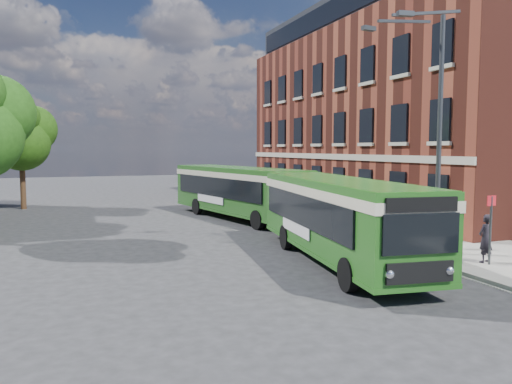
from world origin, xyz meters
name	(u,v)px	position (x,y,z in m)	size (l,w,h in m)	color
ground	(290,256)	(0.00, 0.00, 0.00)	(120.00, 120.00, 0.00)	#262528
pavement	(343,218)	(7.00, 8.00, 0.07)	(6.00, 48.00, 0.15)	gray
kerb_line	(295,222)	(3.95, 8.00, 0.01)	(0.12, 48.00, 0.01)	beige
brick_office	(403,107)	(14.00, 12.00, 6.97)	(12.10, 26.00, 14.20)	maroon
street_lamp	(432,130)	(4.84, -2.00, 4.79)	(2.96, 2.38, 9.00)	#3A3D3F
bus_stop_sign	(491,225)	(5.60, -4.20, 1.51)	(0.35, 0.08, 2.52)	#3A3D3F
bus_front	(338,212)	(1.24, -1.48, 1.83)	(3.94, 11.24, 3.02)	#24621B
bus_rear	(238,188)	(1.36, 10.45, 1.83)	(4.93, 11.98, 3.02)	#255B1D
pedestrian_a	(485,238)	(5.69, -3.92, 1.00)	(0.62, 0.41, 1.70)	black
pedestrian_b	(451,230)	(6.36, -1.50, 0.88)	(0.71, 0.55, 1.46)	black
tree_right	(22,134)	(-10.78, 19.88, 5.08)	(4.43, 4.22, 7.49)	#3A2515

